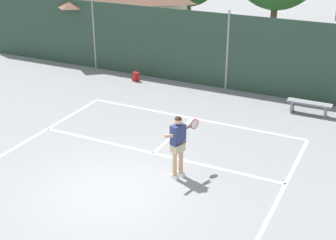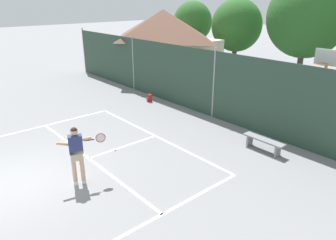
# 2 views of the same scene
# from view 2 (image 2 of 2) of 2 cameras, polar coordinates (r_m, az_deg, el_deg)

# --- Properties ---
(ground_plane) EXTENTS (120.00, 120.00, 0.00)m
(ground_plane) POSITION_cam_2_polar(r_m,az_deg,el_deg) (10.95, -25.87, -10.27)
(ground_plane) COLOR gray
(court_markings) EXTENTS (8.30, 11.10, 0.01)m
(court_markings) POSITION_cam_2_polar(r_m,az_deg,el_deg) (11.08, -22.66, -9.33)
(court_markings) COLOR white
(court_markings) RESTS_ON ground
(chainlink_fence) EXTENTS (26.09, 0.09, 3.28)m
(chainlink_fence) POSITION_cam_2_polar(r_m,az_deg,el_deg) (14.84, 8.28, 6.30)
(chainlink_fence) COLOR #284233
(chainlink_fence) RESTS_ON ground
(basketball_hoop) EXTENTS (0.90, 0.67, 3.55)m
(basketball_hoop) POSITION_cam_2_polar(r_m,az_deg,el_deg) (13.66, 26.21, 6.26)
(basketball_hoop) COLOR yellow
(basketball_hoop) RESTS_ON ground
(clubhouse_building) EXTENTS (7.01, 5.69, 4.65)m
(clubhouse_building) POSITION_cam_2_polar(r_m,az_deg,el_deg) (22.48, -0.88, 13.74)
(clubhouse_building) COLOR beige
(clubhouse_building) RESTS_ON ground
(tennis_player) EXTENTS (0.47, 1.40, 1.85)m
(tennis_player) POSITION_cam_2_polar(r_m,az_deg,el_deg) (9.75, -16.21, -5.33)
(tennis_player) COLOR silver
(tennis_player) RESTS_ON ground
(tennis_ball) EXTENTS (0.07, 0.07, 0.07)m
(tennis_ball) POSITION_cam_2_polar(r_m,az_deg,el_deg) (11.98, -9.52, -5.34)
(tennis_ball) COLOR #CCE033
(tennis_ball) RESTS_ON ground
(backpack_red) EXTENTS (0.32, 0.31, 0.46)m
(backpack_red) POSITION_cam_2_polar(r_m,az_deg,el_deg) (17.39, -3.38, 3.99)
(backpack_red) COLOR maroon
(backpack_red) RESTS_ON ground
(courtside_bench) EXTENTS (1.60, 0.36, 0.48)m
(courtside_bench) POSITION_cam_2_polar(r_m,az_deg,el_deg) (12.20, 16.91, -3.80)
(courtside_bench) COLOR gray
(courtside_bench) RESTS_ON ground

